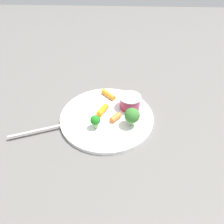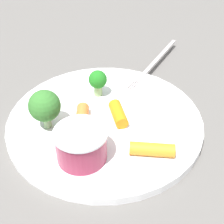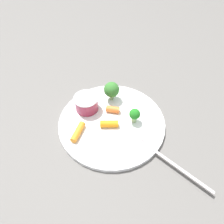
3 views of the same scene
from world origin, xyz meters
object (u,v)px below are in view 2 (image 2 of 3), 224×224
at_px(broccoli_floret_0, 98,81).
at_px(fork, 154,63).
at_px(plate, 105,121).
at_px(carrot_stick_0, 118,114).
at_px(sauce_cup, 81,145).
at_px(carrot_stick_1, 82,115).
at_px(carrot_stick_2, 152,149).
at_px(broccoli_floret_1, 45,106).

relative_size(broccoli_floret_0, fork, 0.22).
distance_m(plate, carrot_stick_0, 0.02).
bearing_deg(sauce_cup, plate, 30.51).
bearing_deg(carrot_stick_0, plate, 133.59).
bearing_deg(carrot_stick_1, carrot_stick_2, -76.21).
relative_size(sauce_cup, broccoli_floret_0, 1.54).
distance_m(broccoli_floret_0, carrot_stick_0, 0.07).
distance_m(broccoli_floret_0, carrot_stick_1, 0.07).
bearing_deg(fork, carrot_stick_0, -153.38).
distance_m(broccoli_floret_1, fork, 0.24).
distance_m(carrot_stick_1, fork, 0.20).
height_order(carrot_stick_2, fork, carrot_stick_2).
distance_m(carrot_stick_0, carrot_stick_1, 0.05).
xyz_separation_m(plate, fork, (0.16, 0.06, 0.01)).
xyz_separation_m(broccoli_floret_1, carrot_stick_0, (0.09, -0.05, -0.03)).
distance_m(sauce_cup, carrot_stick_0, 0.09).
relative_size(sauce_cup, carrot_stick_2, 1.17).
distance_m(sauce_cup, fork, 0.26).
bearing_deg(broccoli_floret_1, carrot_stick_1, -23.17).
distance_m(plate, fork, 0.18).
height_order(plate, carrot_stick_1, carrot_stick_1).
distance_m(broccoli_floret_0, fork, 0.14).
bearing_deg(fork, plate, -159.33).
xyz_separation_m(broccoli_floret_1, carrot_stick_2, (0.07, -0.13, -0.03)).
bearing_deg(broccoli_floret_0, broccoli_floret_1, -171.64).
bearing_deg(carrot_stick_2, carrot_stick_1, 103.79).
bearing_deg(plate, fork, 20.67).
bearing_deg(carrot_stick_2, broccoli_floret_1, 119.16).
relative_size(carrot_stick_0, fork, 0.24).
relative_size(broccoli_floret_1, fork, 0.30).
relative_size(plate, carrot_stick_2, 4.97).
xyz_separation_m(sauce_cup, fork, (0.23, 0.10, -0.02)).
height_order(carrot_stick_1, fork, carrot_stick_1).
height_order(plate, fork, fork).
relative_size(sauce_cup, carrot_stick_1, 1.84).
bearing_deg(carrot_stick_1, fork, 13.27).
bearing_deg(plate, sauce_cup, -149.49).
relative_size(sauce_cup, broccoli_floret_1, 1.13).
xyz_separation_m(broccoli_floret_0, carrot_stick_1, (-0.05, -0.03, -0.02)).
relative_size(plate, fork, 1.46).
bearing_deg(broccoli_floret_1, fork, 6.23).
bearing_deg(carrot_stick_0, broccoli_floret_1, 149.65).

